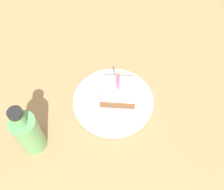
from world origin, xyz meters
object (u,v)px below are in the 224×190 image
Objects in this scene: plate at (112,100)px; fork at (101,109)px; bottle at (28,133)px; cake_slice at (118,92)px.

plate is 0.04m from fork.
plate is 1.29× the size of bottle.
plate is 0.24m from bottle.
bottle reaches higher than plate.
plate is 1.33× the size of fork.
cake_slice reaches higher than plate.
fork is at bearing 136.31° from cake_slice.
fork reaches higher than plate.
fork is 0.97× the size of bottle.
bottle is at bearing 122.46° from fork.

